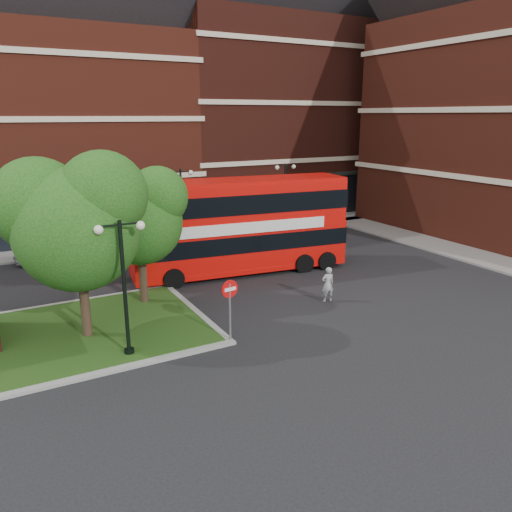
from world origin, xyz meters
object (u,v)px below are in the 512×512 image
woman (328,284)px  car_white (207,227)px  bus (240,220)px  car_silver (48,251)px

woman → car_white: (0.33, 14.76, -0.18)m
bus → woman: 6.53m
bus → car_white: bus is taller
bus → woman: size_ratio=7.21×
woman → bus: bearing=-66.6°
bus → woman: bus is taller
woman → car_silver: (-10.52, 13.26, -0.20)m
bus → car_white: (1.83, 8.76, -2.29)m
woman → car_white: woman is taller
car_white → bus: bearing=162.6°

